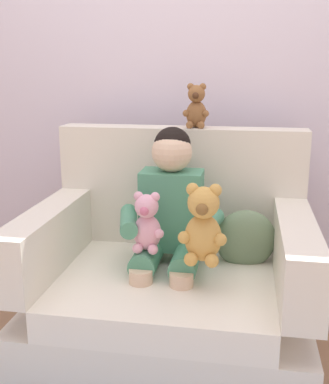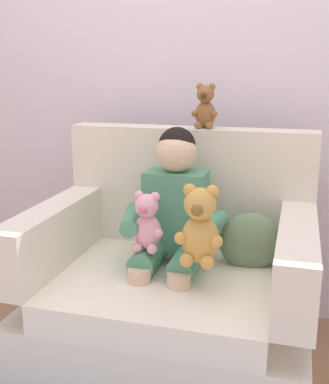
# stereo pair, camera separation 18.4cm
# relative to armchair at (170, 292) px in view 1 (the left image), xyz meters

# --- Properties ---
(ground_plane) EXTENTS (8.00, 8.00, 0.00)m
(ground_plane) POSITION_rel_armchair_xyz_m (0.00, -0.04, -0.33)
(ground_plane) COLOR #936D4C
(back_wall) EXTENTS (6.00, 0.10, 2.60)m
(back_wall) POSITION_rel_armchair_xyz_m (0.00, 0.61, 0.97)
(back_wall) COLOR silver
(back_wall) RESTS_ON ground
(armchair) EXTENTS (1.13, 0.86, 1.00)m
(armchair) POSITION_rel_armchair_xyz_m (0.00, 0.00, 0.00)
(armchair) COLOR silver
(armchair) RESTS_ON ground
(seated_child) EXTENTS (0.45, 0.39, 0.82)m
(seated_child) POSITION_rel_armchair_xyz_m (-0.01, 0.02, 0.33)
(seated_child) COLOR #4C9370
(seated_child) RESTS_ON armchair
(plush_pink) EXTENTS (0.14, 0.12, 0.24)m
(plush_pink) POSITION_rel_armchair_xyz_m (-0.08, -0.11, 0.34)
(plush_pink) COLOR #EAA8BC
(plush_pink) RESTS_ON armchair
(plush_honey) EXTENTS (0.18, 0.15, 0.30)m
(plush_honey) POSITION_rel_armchair_xyz_m (0.15, -0.18, 0.37)
(plush_honey) COLOR gold
(plush_honey) RESTS_ON armchair
(plush_brown_on_backrest) EXTENTS (0.12, 0.10, 0.20)m
(plush_brown_on_backrest) POSITION_rel_armchair_xyz_m (0.06, 0.31, 0.76)
(plush_brown_on_backrest) COLOR brown
(plush_brown_on_backrest) RESTS_ON armchair
(throw_pillow) EXTENTS (0.27, 0.15, 0.26)m
(throw_pillow) POSITION_rel_armchair_xyz_m (0.31, 0.12, 0.22)
(throw_pillow) COLOR slate
(throw_pillow) RESTS_ON armchair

